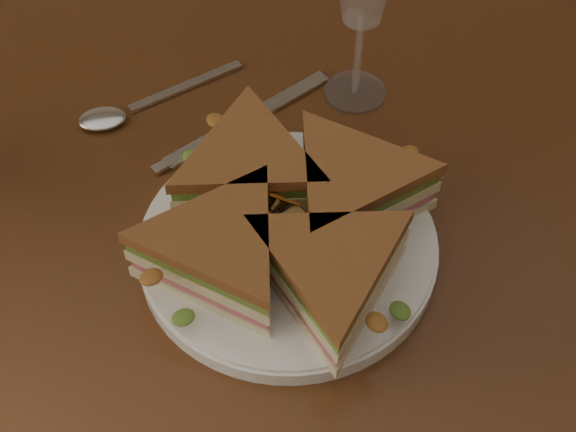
# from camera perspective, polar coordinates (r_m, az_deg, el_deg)

# --- Properties ---
(table) EXTENTS (1.20, 0.80, 0.75)m
(table) POSITION_cam_1_polar(r_m,az_deg,el_deg) (0.81, -4.20, -4.79)
(table) COLOR #361A0C
(table) RESTS_ON ground
(plate) EXTENTS (0.26, 0.26, 0.02)m
(plate) POSITION_cam_1_polar(r_m,az_deg,el_deg) (0.70, 0.00, -2.14)
(plate) COLOR white
(plate) RESTS_ON table
(sandwich_wedges) EXTENTS (0.32, 0.32, 0.06)m
(sandwich_wedges) POSITION_cam_1_polar(r_m,az_deg,el_deg) (0.67, 0.00, -0.27)
(sandwich_wedges) COLOR beige
(sandwich_wedges) RESTS_ON plate
(crisps_mound) EXTENTS (0.09, 0.09, 0.05)m
(crisps_mound) POSITION_cam_1_polar(r_m,az_deg,el_deg) (0.67, 0.00, -0.48)
(crisps_mound) COLOR #B75917
(crisps_mound) RESTS_ON plate
(spoon) EXTENTS (0.17, 0.08, 0.01)m
(spoon) POSITION_cam_1_polar(r_m,az_deg,el_deg) (0.83, -11.63, 7.31)
(spoon) COLOR silver
(spoon) RESTS_ON table
(knife) EXTENTS (0.20, 0.11, 0.00)m
(knife) POSITION_cam_1_polar(r_m,az_deg,el_deg) (0.81, -3.59, 6.45)
(knife) COLOR silver
(knife) RESTS_ON table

